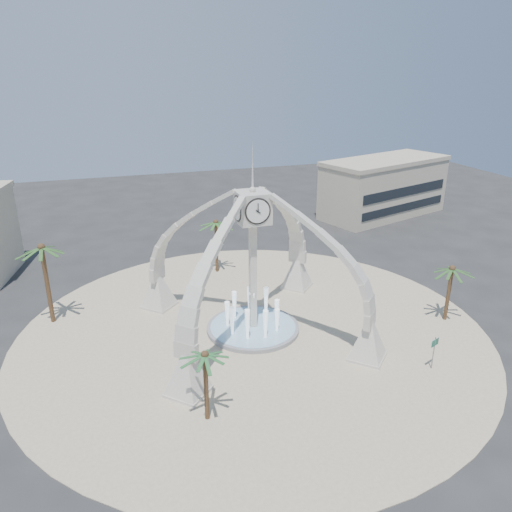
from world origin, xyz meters
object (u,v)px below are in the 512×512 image
object	(u,v)px
fountain	(253,327)
palm_east	(452,269)
palm_north	(216,223)
street_sign	(434,346)
palm_west	(41,249)
clock_tower	(253,261)
palm_south	(205,356)

from	to	relation	value
fountain	palm_east	world-z (taller)	palm_east
palm_north	street_sign	xyz separation A→B (m)	(10.71, -23.66, -3.73)
street_sign	fountain	bearing A→B (deg)	116.37
palm_east	palm_west	size ratio (longest dim) A/B	0.72
clock_tower	palm_east	world-z (taller)	clock_tower
fountain	palm_north	bearing A→B (deg)	88.75
fountain	palm_north	size ratio (longest dim) A/B	1.24
clock_tower	palm_north	distance (m)	13.81
clock_tower	fountain	size ratio (longest dim) A/B	2.24
fountain	palm_north	distance (m)	14.80
palm_south	street_sign	bearing A→B (deg)	0.82
fountain	palm_west	xyz separation A→B (m)	(-16.54, 7.09, 6.72)
fountain	street_sign	xyz separation A→B (m)	(11.01, -9.88, 1.65)
palm_west	palm_south	world-z (taller)	palm_west
palm_east	palm_north	xyz separation A→B (m)	(-16.77, 17.43, 0.73)
street_sign	palm_west	bearing A→B (deg)	126.62
clock_tower	palm_east	xyz separation A→B (m)	(17.07, -3.65, -1.55)
palm_south	street_sign	xyz separation A→B (m)	(17.44, 0.25, -2.83)
fountain	palm_west	distance (m)	19.21
fountain	street_sign	distance (m)	14.89
fountain	palm_north	world-z (taller)	palm_north
clock_tower	palm_south	xyz separation A→B (m)	(-6.42, -10.13, -1.72)
palm_south	street_sign	distance (m)	17.67
palm_west	palm_south	bearing A→B (deg)	-59.55
palm_east	palm_north	distance (m)	24.20
palm_west	palm_south	size ratio (longest dim) A/B	1.45
palm_north	clock_tower	bearing A→B (deg)	-91.25
fountain	palm_west	size ratio (longest dim) A/B	1.01
clock_tower	fountain	bearing A→B (deg)	90.00
palm_east	street_sign	size ratio (longest dim) A/B	2.09
fountain	palm_east	size ratio (longest dim) A/B	1.41
clock_tower	fountain	distance (m)	6.20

